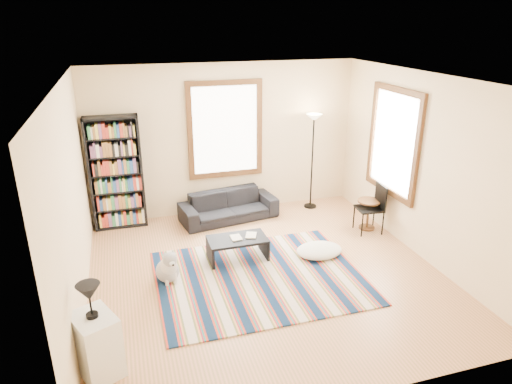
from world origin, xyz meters
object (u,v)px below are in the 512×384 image
object	(u,v)px
floor_cushion	(319,250)
dog	(167,264)
sofa	(229,206)
white_cabinet	(97,345)
bookshelf	(116,173)
floor_lamp	(312,162)
side_table	(368,214)
folding_chair	(369,209)
coffee_table	(238,249)

from	to	relation	value
floor_cushion	dog	world-z (taller)	dog
sofa	white_cabinet	bearing A→B (deg)	-131.93
bookshelf	floor_lamp	world-z (taller)	bookshelf
sofa	floor_cushion	world-z (taller)	sofa
dog	bookshelf	bearing A→B (deg)	95.13
side_table	white_cabinet	world-z (taller)	white_cabinet
floor_cushion	floor_lamp	world-z (taller)	floor_lamp
floor_lamp	bookshelf	bearing A→B (deg)	177.31
floor_lamp	white_cabinet	world-z (taller)	floor_lamp
bookshelf	sofa	bearing A→B (deg)	-7.98
side_table	white_cabinet	distance (m)	5.07
folding_chair	white_cabinet	bearing A→B (deg)	-148.04
folding_chair	floor_cushion	bearing A→B (deg)	-148.96
bookshelf	folding_chair	distance (m)	4.44
side_table	dog	size ratio (longest dim) A/B	1.04
coffee_table	side_table	size ratio (longest dim) A/B	1.67
folding_chair	side_table	bearing A→B (deg)	69.91
dog	sofa	bearing A→B (deg)	43.25
dog	side_table	bearing A→B (deg)	0.63
coffee_table	sofa	bearing A→B (deg)	81.61
white_cabinet	dog	size ratio (longest dim) A/B	1.34
bookshelf	white_cabinet	xyz separation A→B (m)	(-0.31, -3.72, -0.65)
bookshelf	coffee_table	bearing A→B (deg)	-46.43
dog	white_cabinet	bearing A→B (deg)	-129.53
folding_chair	dog	size ratio (longest dim) A/B	1.65
floor_cushion	side_table	bearing A→B (deg)	28.71
white_cabinet	sofa	bearing A→B (deg)	32.24
sofa	side_table	bearing A→B (deg)	-35.16
folding_chair	white_cabinet	distance (m)	4.98
coffee_table	bookshelf	bearing A→B (deg)	133.57
side_table	white_cabinet	size ratio (longest dim) A/B	0.77
coffee_table	folding_chair	world-z (taller)	folding_chair
coffee_table	dog	bearing A→B (deg)	-164.51
floor_cushion	dog	distance (m)	2.38
sofa	floor_lamp	distance (m)	1.82
sofa	side_table	world-z (taller)	side_table
sofa	floor_cushion	xyz separation A→B (m)	(1.04, -1.79, -0.17)
sofa	floor_lamp	xyz separation A→B (m)	(1.69, 0.10, 0.67)
floor_cushion	dog	bearing A→B (deg)	-179.00
bookshelf	floor_lamp	size ratio (longest dim) A/B	1.08
coffee_table	side_table	world-z (taller)	side_table
floor_cushion	folding_chair	xyz separation A→B (m)	(1.18, 0.57, 0.34)
white_cabinet	bookshelf	bearing A→B (deg)	60.43
coffee_table	white_cabinet	xyz separation A→B (m)	(-2.01, -1.93, 0.17)
coffee_table	floor_lamp	world-z (taller)	floor_lamp
floor_cushion	floor_lamp	size ratio (longest dim) A/B	0.40
bookshelf	dog	distance (m)	2.30
coffee_table	floor_lamp	bearing A→B (deg)	40.27
side_table	sofa	bearing A→B (deg)	153.84
white_cabinet	dog	bearing A→B (deg)	36.21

